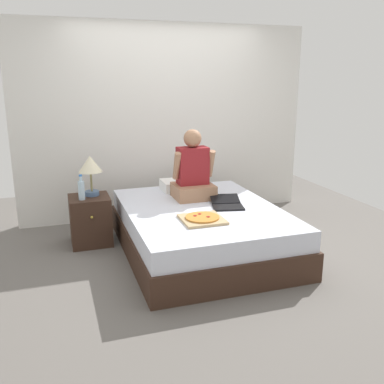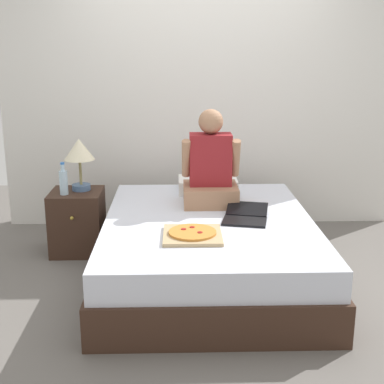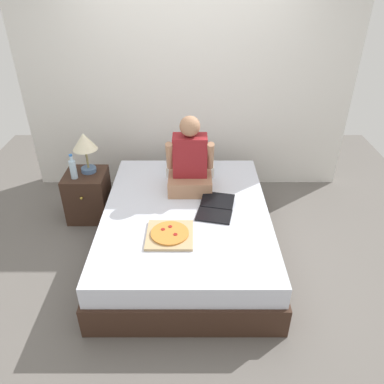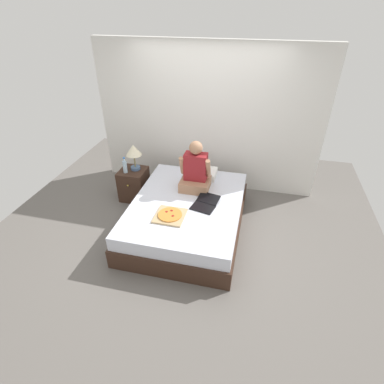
% 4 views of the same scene
% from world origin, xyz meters
% --- Properties ---
extents(ground_plane, '(5.86, 5.86, 0.00)m').
position_xyz_m(ground_plane, '(0.00, 0.00, 0.00)').
color(ground_plane, '#66605B').
extents(wall_back, '(3.86, 0.12, 2.50)m').
position_xyz_m(wall_back, '(0.00, 1.42, 1.25)').
color(wall_back, silver).
rests_on(wall_back, ground).
extents(bed, '(1.61, 2.11, 0.49)m').
position_xyz_m(bed, '(0.00, 0.00, 0.24)').
color(bed, '#382319').
rests_on(bed, ground).
extents(nightstand_left, '(0.44, 0.47, 0.55)m').
position_xyz_m(nightstand_left, '(-1.11, 0.60, 0.27)').
color(nightstand_left, '#382319').
rests_on(nightstand_left, ground).
extents(lamp_on_left_nightstand, '(0.26, 0.26, 0.45)m').
position_xyz_m(lamp_on_left_nightstand, '(-1.07, 0.65, 0.87)').
color(lamp_on_left_nightstand, '#4C6B93').
rests_on(lamp_on_left_nightstand, nightstand_left).
extents(water_bottle, '(0.07, 0.07, 0.28)m').
position_xyz_m(water_bottle, '(-1.19, 0.51, 0.66)').
color(water_bottle, silver).
rests_on(water_bottle, nightstand_left).
extents(pillow, '(0.52, 0.34, 0.12)m').
position_xyz_m(pillow, '(0.04, 0.78, 0.55)').
color(pillow, white).
rests_on(pillow, bed).
extents(person_seated, '(0.47, 0.40, 0.78)m').
position_xyz_m(person_seated, '(0.04, 0.39, 0.78)').
color(person_seated, '#A37556').
rests_on(person_seated, bed).
extents(laptop, '(0.40, 0.47, 0.07)m').
position_xyz_m(laptop, '(0.28, -0.04, 0.51)').
color(laptop, black).
rests_on(laptop, bed).
extents(pizza_box, '(0.40, 0.40, 0.05)m').
position_xyz_m(pizza_box, '(-0.13, -0.40, 0.51)').
color(pizza_box, tan).
rests_on(pizza_box, bed).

